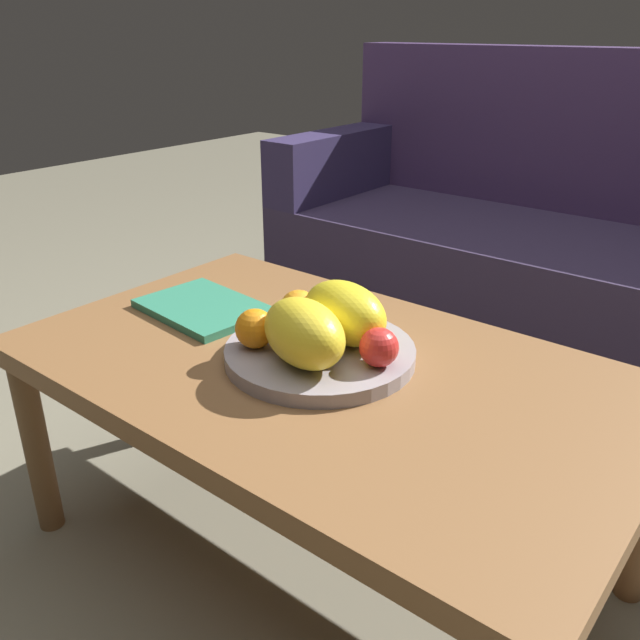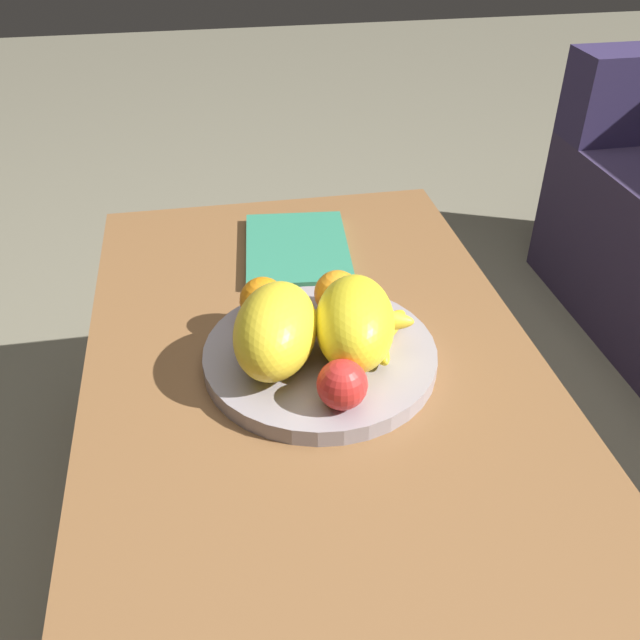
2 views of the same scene
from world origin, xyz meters
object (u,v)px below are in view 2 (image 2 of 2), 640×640
object	(u,v)px
fruit_bowl	(320,356)
melon_large_front	(355,322)
magazine	(297,249)
banana_bunch	(368,329)
melon_smaller_beside	(276,330)
apple_front	(342,385)
coffee_table	(317,392)
orange_front	(263,300)
orange_left	(337,293)

from	to	relation	value
fruit_bowl	melon_large_front	distance (m)	0.08
melon_large_front	magazine	bearing A→B (deg)	-175.14
melon_large_front	magazine	xyz separation A→B (m)	(-0.33, -0.03, -0.07)
banana_bunch	magazine	bearing A→B (deg)	-170.81
melon_smaller_beside	banana_bunch	xyz separation A→B (m)	(-0.02, 0.13, -0.03)
fruit_bowl	melon_large_front	size ratio (longest dim) A/B	1.88
melon_large_front	apple_front	xyz separation A→B (m)	(0.10, -0.04, -0.02)
coffee_table	melon_large_front	bearing A→B (deg)	77.98
melon_smaller_beside	orange_front	world-z (taller)	melon_smaller_beside
apple_front	melon_large_front	bearing A→B (deg)	159.07
coffee_table	orange_left	size ratio (longest dim) A/B	15.59
coffee_table	banana_bunch	bearing A→B (deg)	94.78
orange_front	coffee_table	bearing A→B (deg)	33.91
orange_front	melon_smaller_beside	bearing A→B (deg)	3.34
orange_front	banana_bunch	world-z (taller)	orange_front
melon_smaller_beside	fruit_bowl	bearing A→B (deg)	105.96
melon_smaller_beside	orange_front	distance (m)	0.11
melon_large_front	apple_front	world-z (taller)	melon_large_front
melon_large_front	fruit_bowl	bearing A→B (deg)	-112.85
banana_bunch	melon_large_front	bearing A→B (deg)	-53.74
orange_left	apple_front	xyz separation A→B (m)	(0.20, -0.03, -0.00)
coffee_table	banana_bunch	distance (m)	0.12
orange_front	apple_front	distance (m)	0.22
melon_smaller_beside	apple_front	size ratio (longest dim) A/B	2.67
orange_front	orange_left	world-z (taller)	orange_left
fruit_bowl	melon_large_front	world-z (taller)	melon_large_front
banana_bunch	magazine	size ratio (longest dim) A/B	0.72
coffee_table	melon_large_front	size ratio (longest dim) A/B	6.18
magazine	fruit_bowl	bearing A→B (deg)	2.66
magazine	melon_large_front	bearing A→B (deg)	10.39
orange_left	apple_front	bearing A→B (deg)	-9.79
orange_left	apple_front	world-z (taller)	orange_left
coffee_table	magazine	bearing A→B (deg)	176.13
orange_left	banana_bunch	xyz separation A→B (m)	(0.08, 0.03, -0.01)
melon_smaller_beside	orange_front	size ratio (longest dim) A/B	2.52
coffee_table	melon_large_front	distance (m)	0.14
fruit_bowl	orange_left	size ratio (longest dim) A/B	4.74
coffee_table	fruit_bowl	world-z (taller)	fruit_bowl
coffee_table	apple_front	bearing A→B (deg)	6.83
fruit_bowl	melon_large_front	bearing A→B (deg)	67.15
fruit_bowl	orange_front	distance (m)	0.12
orange_left	banana_bunch	size ratio (longest dim) A/B	0.38
coffee_table	melon_smaller_beside	bearing A→B (deg)	-79.95
melon_large_front	banana_bunch	size ratio (longest dim) A/B	0.97
magazine	orange_left	bearing A→B (deg)	11.80
fruit_bowl	banana_bunch	world-z (taller)	banana_bunch
coffee_table	orange_front	bearing A→B (deg)	-146.09
orange_front	banana_bunch	xyz separation A→B (m)	(0.09, 0.14, -0.01)
apple_front	orange_left	bearing A→B (deg)	170.21
orange_left	apple_front	distance (m)	0.20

